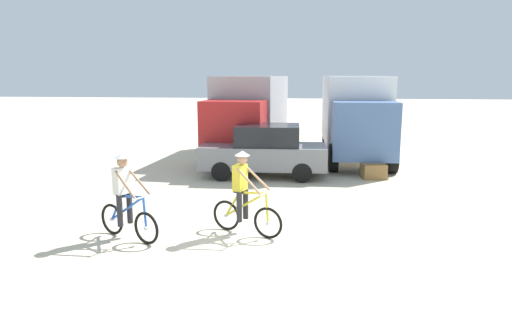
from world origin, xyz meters
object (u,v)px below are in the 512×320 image
sedan_parked (264,151)px  cyclist_cowboy_hat (244,196)px  box_truck_avon_van (355,113)px  supply_crate (373,171)px  box_truck_grey_hauler (250,112)px  cyclist_orange_shirt (126,200)px

sedan_parked → cyclist_cowboy_hat: cyclist_cowboy_hat is taller
box_truck_avon_van → cyclist_cowboy_hat: box_truck_avon_van is taller
cyclist_cowboy_hat → supply_crate: size_ratio=2.39×
box_truck_grey_hauler → cyclist_cowboy_hat: 9.68m
cyclist_orange_shirt → sedan_parked: bearing=70.0°
box_truck_avon_van → cyclist_orange_shirt: (-5.65, -10.10, -1.03)m
box_truck_grey_hauler → sedan_parked: bearing=-75.6°
box_truck_avon_van → cyclist_cowboy_hat: bearing=-108.8°
box_truck_avon_van → cyclist_cowboy_hat: 10.12m
cyclist_orange_shirt → cyclist_cowboy_hat: 2.47m
box_truck_grey_hauler → sedan_parked: size_ratio=1.62×
cyclist_cowboy_hat → box_truck_grey_hauler: bearing=96.5°
box_truck_grey_hauler → cyclist_cowboy_hat: size_ratio=3.80×
supply_crate → box_truck_avon_van: bearing=94.6°
box_truck_grey_hauler → sedan_parked: box_truck_grey_hauler is taller
cyclist_cowboy_hat → supply_crate: (3.54, 5.85, -0.60)m
sedan_parked → box_truck_grey_hauler: bearing=104.4°
box_truck_avon_van → sedan_parked: (-3.35, -3.80, -0.99)m
box_truck_grey_hauler → supply_crate: 6.16m
cyclist_orange_shirt → supply_crate: cyclist_orange_shirt is taller
supply_crate → cyclist_orange_shirt: bearing=-132.8°
box_truck_avon_van → cyclist_orange_shirt: size_ratio=3.72×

